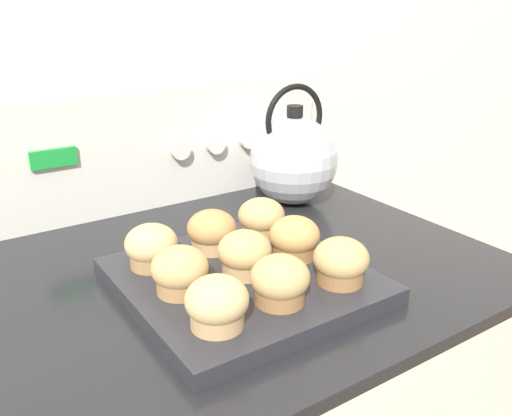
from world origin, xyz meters
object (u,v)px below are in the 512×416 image
Objects in this scene: muffin_r0_c1 at (280,281)px; muffin_r2_c0 at (151,247)px; muffin_pan at (243,280)px; muffin_r0_c0 at (217,304)px; muffin_r0_c2 at (341,262)px; muffin_r1_c0 at (180,271)px; tea_kettle at (294,159)px; muffin_r1_c1 at (245,254)px; muffin_r2_c2 at (261,218)px; muffin_r2_c1 at (212,231)px; muffin_r1_c2 at (294,238)px.

muffin_r0_c1 is 1.00× the size of muffin_r2_c0.
muffin_pan is 0.13m from muffin_r0_c0.
muffin_r0_c2 is (0.09, -0.00, 0.00)m from muffin_r0_c1.
muffin_r1_c0 is (-0.09, 0.00, 0.04)m from muffin_pan.
muffin_r1_c0 is (-0.09, 0.09, 0.00)m from muffin_r0_c1.
muffin_r1_c0 is at bearing 134.90° from muffin_r0_c1.
tea_kettle reaches higher than muffin_r1_c0.
muffin_r0_c0 is at bearing -179.55° from muffin_r0_c2.
muffin_r0_c0 is at bearing -137.53° from tea_kettle.
muffin_r2_c0 reaches higher than muffin_pan.
muffin_r0_c0 and muffin_r0_c2 have the same top height.
muffin_r0_c1 and muffin_r2_c0 have the same top height.
muffin_r1_c1 and muffin_r2_c2 have the same top height.
muffin_r0_c2 is at bearing -43.92° from muffin_r2_c0.
tea_kettle is (0.35, 0.23, 0.04)m from muffin_r1_c0.
muffin_r0_c0 is 1.00× the size of muffin_r1_c0.
muffin_pan is 1.36× the size of tea_kettle.
muffin_r1_c0 is 0.32× the size of tea_kettle.
muffin_r1_c0 is 1.00× the size of muffin_r2_c1.
muffin_pan is 4.28× the size of muffin_r2_c0.
muffin_r0_c2 is 0.36m from tea_kettle.
muffin_r2_c0 is (-0.09, 0.09, 0.04)m from muffin_pan.
muffin_r0_c0 is at bearing -89.83° from muffin_r2_c0.
muffin_r2_c2 is at bearing 44.68° from muffin_pan.
muffin_r1_c0 is (0.00, 0.09, 0.00)m from muffin_r0_c0.
muffin_r1_c2 and muffin_r2_c1 have the same top height.
muffin_pan is at bearing -43.35° from muffin_r2_c0.
muffin_r1_c1 is 0.13m from muffin_r2_c2.
muffin_r0_c2 is at bearing -1.35° from muffin_r0_c1.
muffin_r1_c2 and muffin_r2_c2 have the same top height.
muffin_r0_c1 and muffin_r1_c1 have the same top height.
muffin_r2_c2 is at bearing 26.05° from muffin_r1_c0.
muffin_pan is 0.35m from tea_kettle.
tea_kettle is at bearing 42.47° from muffin_r0_c0.
muffin_r1_c2 is (0.18, 0.09, 0.00)m from muffin_r0_c0.
muffin_r0_c1 is 0.13m from muffin_r1_c2.
muffin_pan is at bearing -178.82° from muffin_r1_c2.
muffin_r0_c0 is 0.20m from muffin_r1_c2.
muffin_r2_c2 is (0.09, 0.00, 0.00)m from muffin_r2_c1.
muffin_r0_c2 and muffin_r1_c1 have the same top height.
muffin_r0_c2 is at bearing -44.29° from muffin_r1_c1.
muffin_r0_c0 and muffin_r1_c1 have the same top height.
muffin_pan is 4.28× the size of muffin_r2_c2.
muffin_r1_c1 is at bearing -43.55° from muffin_r2_c0.
muffin_r0_c0 is at bearing -135.12° from muffin_r2_c2.
muffin_r1_c1 is 1.00× the size of muffin_r2_c0.
muffin_r1_c2 and muffin_r2_c0 have the same top height.
muffin_r0_c0 is 0.32× the size of tea_kettle.
tea_kettle reaches higher than muffin_r2_c0.
muffin_r2_c0 is 0.18m from muffin_r2_c2.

